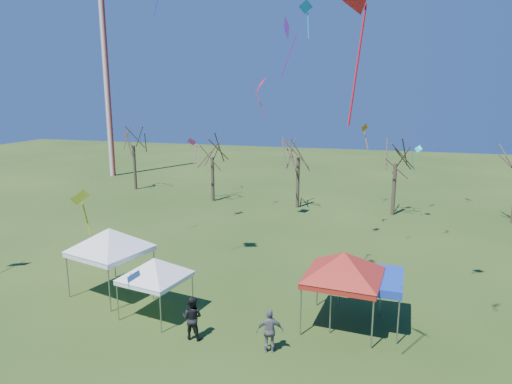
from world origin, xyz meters
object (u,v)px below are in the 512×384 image
radio_mast (106,74)px  tent_red (344,257)px  tent_white_mid (154,262)px  tent_blue (368,279)px  tree_0 (133,130)px  person_grey (270,331)px  tree_2 (299,139)px  tent_white_west (109,233)px  tree_3 (397,145)px  person_dark (192,318)px  tree_1 (212,141)px

radio_mast → tent_red: (31.70, -30.50, -9.24)m
tent_white_mid → tent_blue: tent_white_mid is taller
tree_0 → radio_mast: bearing=137.2°
person_grey → tree_2: bearing=-97.2°
tree_2 → tent_white_west: size_ratio=1.82×
tree_3 → tent_white_west: 25.05m
tent_white_mid → tree_3: bearing=63.6°
tent_red → tent_blue: bearing=24.4°
tree_3 → person_dark: tree_3 is taller
tree_3 → person_grey: size_ratio=4.27×
tree_2 → tent_white_west: 21.75m
tent_white_mid → radio_mast: bearing=126.0°
tree_0 → tent_red: size_ratio=1.85×
tree_3 → tent_white_west: bearing=-124.9°
tent_red → tree_2: bearing=106.2°
tree_2 → tent_red: 21.95m
radio_mast → tent_blue: (32.74, -30.03, -10.32)m
person_dark → radio_mast: bearing=-52.0°
radio_mast → person_dark: 43.67m
tree_1 → tent_white_west: tree_1 is taller
tent_white_mid → person_grey: (5.95, -1.59, -1.73)m
tent_white_west → person_dark: (5.88, -3.04, -2.36)m
tent_white_mid → tent_red: tent_red is taller
tree_3 → person_grey: (-4.93, -23.55, -5.15)m
person_dark → person_grey: bearing=178.7°
radio_mast → tent_white_mid: radio_mast is taller
tree_0 → tree_1: size_ratio=1.12×
tree_1 → person_grey: bearing=-63.8°
tent_blue → tree_0: bearing=137.5°
tent_white_west → tent_white_mid: tent_white_west is taller
tree_0 → tent_blue: 34.95m
radio_mast → tent_white_west: 37.38m
tree_1 → tree_0: bearing=164.8°
tent_red → tree_0: bearing=135.8°
person_dark → tent_blue: bearing=-154.2°
tree_0 → tent_white_west: size_ratio=1.88×
tree_3 → tent_white_mid: tree_3 is taller
tent_white_mid → person_grey: 6.40m
tree_2 → tent_blue: bearing=-70.8°
tent_red → tree_1: bearing=124.4°
tree_1 → tent_blue: (15.51, -20.68, -3.61)m
radio_mast → tent_blue: size_ratio=7.95×
tree_1 → tent_white_mid: bearing=-75.3°
radio_mast → tree_0: size_ratio=2.96×
tent_white_mid → tent_red: (8.54, 1.41, 0.60)m
tent_blue → person_grey: tent_blue is taller
person_dark → tent_red: bearing=-154.0°
tree_3 → tent_white_mid: (-10.88, -21.96, -3.42)m
tree_0 → tent_red: 34.40m
tent_white_west → tent_red: tent_white_west is taller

